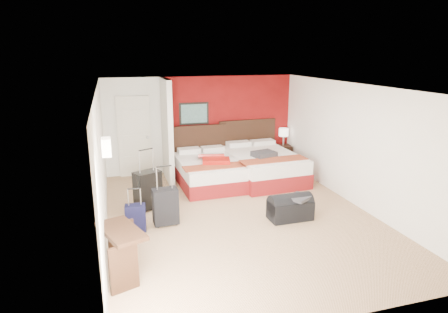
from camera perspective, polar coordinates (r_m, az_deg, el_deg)
name	(u,v)px	position (r m, az deg, el deg)	size (l,w,h in m)	color
ground	(240,215)	(7.76, 2.32, -8.59)	(6.50, 6.50, 0.00)	tan
room_walls	(156,142)	(8.40, -9.86, 2.09)	(5.02, 6.52, 2.50)	white
red_accent_panel	(228,123)	(10.58, 0.64, 4.94)	(3.50, 0.04, 2.50)	maroon
partition_wall	(167,131)	(9.61, -8.31, 3.74)	(0.12, 1.20, 2.50)	silver
entry_door	(134,137)	(10.16, -12.94, 2.84)	(0.82, 0.06, 2.05)	silver
bed_left	(209,172)	(9.42, -2.25, -2.29)	(1.41, 2.02, 0.61)	white
bed_right	(263,166)	(9.83, 5.68, -1.41)	(1.56, 2.23, 0.67)	silver
red_suitcase_open	(214,159)	(9.25, -1.52, -0.30)	(0.63, 0.86, 0.11)	#B1170F
jacket_bundle	(264,154)	(9.42, 5.86, 0.36)	(0.52, 0.42, 0.12)	#37383C
nightstand	(283,155)	(11.06, 8.58, 0.15)	(0.42, 0.42, 0.59)	black
table_lamp	(284,137)	(10.93, 8.68, 2.84)	(0.27, 0.27, 0.48)	white
suitcase_black	(148,191)	(8.08, -11.05, -4.97)	(0.51, 0.32, 0.77)	black
suitcase_charcoal	(166,208)	(7.32, -8.53, -7.40)	(0.45, 0.28, 0.67)	black
suitcase_navy	(136,220)	(7.16, -12.75, -8.96)	(0.35, 0.21, 0.49)	black
duffel_bag	(290,209)	(7.63, 9.64, -7.54)	(0.82, 0.44, 0.41)	black
jacket_draped	(299,197)	(7.57, 10.91, -5.88)	(0.43, 0.36, 0.06)	#37373C
desk	(123,253)	(5.85, -14.59, -13.45)	(0.44, 0.88, 0.73)	black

